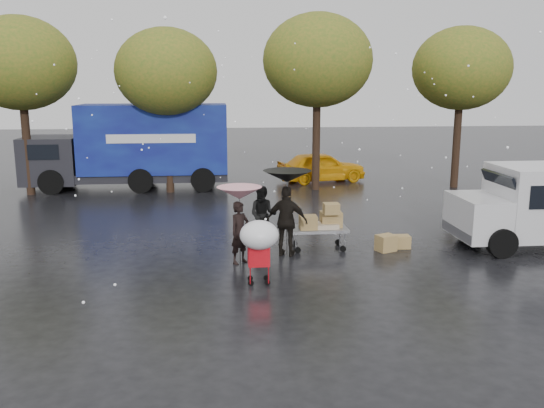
{
  "coord_description": "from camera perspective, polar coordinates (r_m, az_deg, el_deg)",
  "views": [
    {
      "loc": [
        -1.62,
        -13.39,
        4.32
      ],
      "look_at": [
        -0.21,
        1.0,
        1.3
      ],
      "focal_mm": 38.0,
      "sensor_mm": 36.0,
      "label": 1
    }
  ],
  "objects": [
    {
      "name": "person_pink",
      "position": [
        14.06,
        -3.2,
        -2.84
      ],
      "size": [
        0.67,
        0.64,
        1.54
      ],
      "primitive_type": "imported",
      "rotation": [
        0.0,
        0.0,
        0.7
      ],
      "color": "black",
      "rests_on": "ground"
    },
    {
      "name": "yellow_taxi",
      "position": [
        26.0,
        4.89,
        3.7
      ],
      "size": [
        4.22,
        2.42,
        1.35
      ],
      "primitive_type": "imported",
      "rotation": [
        0.0,
        0.0,
        1.79
      ],
      "color": "#EAA00C",
      "rests_on": "ground"
    },
    {
      "name": "umbrella_pink",
      "position": [
        13.85,
        -3.25,
        1.09
      ],
      "size": [
        1.09,
        1.09,
        1.9
      ],
      "color": "#4C4C4C",
      "rests_on": "ground"
    },
    {
      "name": "umbrella_black",
      "position": [
        14.39,
        1.51,
        2.74
      ],
      "size": [
        1.22,
        1.22,
        2.21
      ],
      "color": "#4C4C4C",
      "rests_on": "ground"
    },
    {
      "name": "vendor_cart",
      "position": [
        15.29,
        4.96,
        -1.84
      ],
      "size": [
        1.52,
        0.8,
        1.27
      ],
      "color": "slate",
      "rests_on": "ground"
    },
    {
      "name": "person_middle",
      "position": [
        15.81,
        -0.89,
        -1.08
      ],
      "size": [
        0.89,
        0.76,
        1.6
      ],
      "primitive_type": "imported",
      "rotation": [
        0.0,
        0.0,
        -0.23
      ],
      "color": "black",
      "rests_on": "ground"
    },
    {
      "name": "ground",
      "position": [
        14.16,
        1.24,
        -5.96
      ],
      "size": [
        90.0,
        90.0,
        0.0
      ],
      "primitive_type": "plane",
      "color": "black",
      "rests_on": "ground"
    },
    {
      "name": "blue_truck",
      "position": [
        24.81,
        -13.45,
        5.55
      ],
      "size": [
        8.3,
        2.6,
        3.5
      ],
      "color": "#0C0B5C",
      "rests_on": "ground"
    },
    {
      "name": "box_ground_near",
      "position": [
        15.49,
        11.22,
        -3.81
      ],
      "size": [
        0.59,
        0.53,
        0.43
      ],
      "primitive_type": "cube",
      "rotation": [
        0.0,
        0.0,
        0.4
      ],
      "color": "olive",
      "rests_on": "ground"
    },
    {
      "name": "box_ground_far",
      "position": [
        15.86,
        12.7,
        -3.66
      ],
      "size": [
        0.45,
        0.35,
        0.34
      ],
      "primitive_type": "cube",
      "rotation": [
        0.0,
        0.0,
        -0.02
      ],
      "color": "olive",
      "rests_on": "ground"
    },
    {
      "name": "tree_row",
      "position": [
        23.43,
        -2.84,
        13.51
      ],
      "size": [
        21.6,
        4.4,
        7.12
      ],
      "color": "black",
      "rests_on": "ground"
    },
    {
      "name": "shopping_cart",
      "position": [
        12.4,
        -1.29,
        -3.43
      ],
      "size": [
        0.84,
        0.84,
        1.46
      ],
      "color": "#B10A13",
      "rests_on": "ground"
    },
    {
      "name": "person_black",
      "position": [
        14.62,
        1.49,
        -1.72
      ],
      "size": [
        1.14,
        0.76,
        1.81
      ],
      "primitive_type": "imported",
      "rotation": [
        0.0,
        0.0,
        2.81
      ],
      "color": "black",
      "rests_on": "ground"
    }
  ]
}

